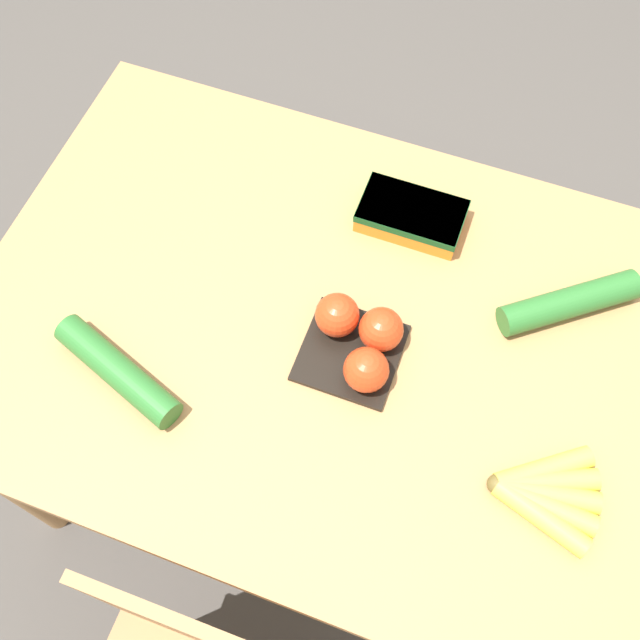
# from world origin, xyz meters

# --- Properties ---
(ground_plane) EXTENTS (12.00, 12.00, 0.00)m
(ground_plane) POSITION_xyz_m (0.00, 0.00, 0.00)
(ground_plane) COLOR #4C4742
(dining_table) EXTENTS (1.29, 0.93, 0.77)m
(dining_table) POSITION_xyz_m (0.00, 0.00, 0.66)
(dining_table) COLOR #B27F4C
(dining_table) RESTS_ON ground_plane
(banana_bunch) EXTENTS (0.18, 0.18, 0.04)m
(banana_bunch) POSITION_xyz_m (-0.44, 0.16, 0.78)
(banana_bunch) COLOR brown
(banana_bunch) RESTS_ON dining_table
(tomato_pack) EXTENTS (0.17, 0.17, 0.09)m
(tomato_pack) POSITION_xyz_m (-0.08, 0.02, 0.81)
(tomato_pack) COLOR black
(tomato_pack) RESTS_ON dining_table
(carrot_bag) EXTENTS (0.20, 0.11, 0.05)m
(carrot_bag) POSITION_xyz_m (-0.09, -0.27, 0.80)
(carrot_bag) COLOR orange
(carrot_bag) RESTS_ON dining_table
(cucumber_near) EXTENTS (0.27, 0.14, 0.06)m
(cucumber_near) POSITION_xyz_m (0.29, 0.21, 0.79)
(cucumber_near) COLOR #2D702D
(cucumber_near) RESTS_ON dining_table
(cucumber_far) EXTENTS (0.24, 0.20, 0.06)m
(cucumber_far) POSITION_xyz_m (-0.41, -0.19, 0.79)
(cucumber_far) COLOR #2D702D
(cucumber_far) RESTS_ON dining_table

